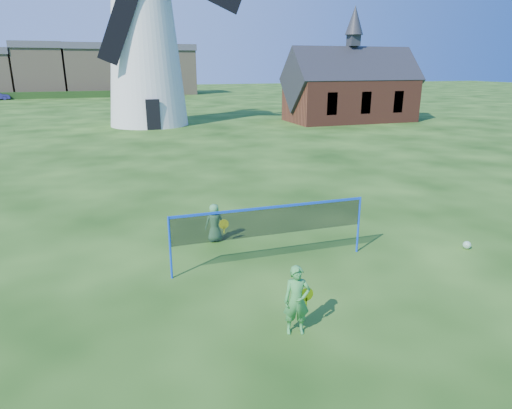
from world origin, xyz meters
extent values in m
plane|color=black|center=(0.00, 0.00, 0.00)|extent=(220.00, 220.00, 0.00)
cube|color=black|center=(0.33, 26.14, 1.17)|extent=(1.06, 0.13, 2.34)
cube|color=black|center=(0.33, 26.79, 5.32)|extent=(0.74, 0.13, 0.96)
cube|color=black|center=(0.33, 27.30, 8.72)|extent=(0.64, 0.13, 0.85)
cube|color=black|center=(-1.26, 26.78, 8.51)|extent=(4.24, 0.11, 7.45)
cube|color=brown|center=(17.69, 26.46, 1.82)|extent=(10.90, 5.45, 3.63)
cube|color=#2D3035|center=(17.69, 26.46, 3.63)|extent=(11.45, 5.55, 5.55)
cube|color=#2D3035|center=(17.69, 26.46, 6.86)|extent=(0.91, 0.91, 0.91)
cone|color=#2D3035|center=(17.69, 26.46, 8.50)|extent=(1.54, 1.54, 2.36)
cube|color=black|center=(14.51, 23.78, 1.82)|extent=(0.91, 0.09, 1.82)
cube|color=black|center=(17.69, 23.78, 1.82)|extent=(0.91, 0.09, 1.82)
cube|color=black|center=(20.87, 23.78, 1.82)|extent=(0.91, 0.09, 1.82)
cylinder|color=blue|center=(-2.04, 0.11, 0.78)|extent=(0.05, 0.05, 1.55)
cylinder|color=blue|center=(2.96, 0.11, 0.78)|extent=(0.05, 0.05, 1.55)
cube|color=black|center=(0.46, 0.11, 1.15)|extent=(5.00, 0.02, 0.70)
cube|color=blue|center=(0.46, 0.11, 1.52)|extent=(5.00, 0.02, 0.06)
imported|color=green|center=(-0.14, -2.91, 0.68)|extent=(0.56, 0.44, 1.36)
cylinder|color=#EFFF0D|center=(0.14, -2.73, 0.66)|extent=(0.28, 0.02, 0.28)
cube|color=#EFFF0D|center=(0.14, -2.73, 0.49)|extent=(0.03, 0.02, 0.20)
imported|color=#479351|center=(-0.52, 2.08, 0.55)|extent=(0.56, 0.38, 1.10)
cylinder|color=#EFFF0D|center=(-0.30, 1.86, 0.57)|extent=(0.28, 0.02, 0.28)
cube|color=#EFFF0D|center=(-0.30, 1.86, 0.40)|extent=(0.03, 0.02, 0.20)
sphere|color=green|center=(5.95, -0.68, 0.11)|extent=(0.22, 0.22, 0.22)
cube|color=#9A8867|center=(-12.28, 72.00, 3.66)|extent=(7.11, 8.00, 7.31)
cube|color=#4C4C54|center=(-12.28, 72.00, 7.81)|extent=(7.41, 8.40, 1.00)
cube|color=#9A8867|center=(-4.78, 72.00, 3.62)|extent=(7.29, 8.00, 7.25)
cube|color=#4C4C54|center=(-4.78, 72.00, 7.75)|extent=(7.59, 8.40, 1.00)
cube|color=#9A8867|center=(2.28, 72.00, 3.49)|extent=(6.23, 8.00, 6.98)
cube|color=#4C4C54|center=(2.28, 72.00, 7.48)|extent=(6.53, 8.40, 1.00)
cube|color=#9A8867|center=(8.89, 72.00, 3.57)|extent=(6.39, 8.00, 7.14)
cube|color=#4C4C54|center=(8.89, 72.00, 7.64)|extent=(6.69, 8.40, 1.00)
camera|label=1|loc=(-3.19, -9.67, 4.86)|focal=31.35mm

